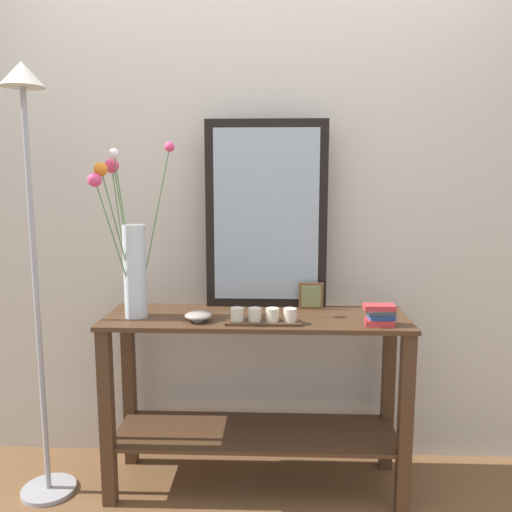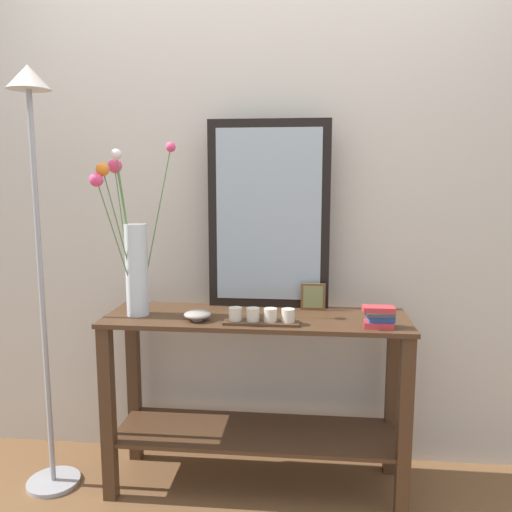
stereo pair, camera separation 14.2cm
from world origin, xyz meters
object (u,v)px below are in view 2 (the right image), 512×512
(candle_tray, at_px, (262,317))
(console_table, at_px, (256,381))
(decorative_bowl, at_px, (198,315))
(mirror_leaning, at_px, (269,215))
(picture_frame_small, at_px, (313,297))
(book_stack, at_px, (379,317))
(floor_lamp, at_px, (37,213))
(tall_vase_left, at_px, (133,252))

(candle_tray, bearing_deg, console_table, 106.54)
(decorative_bowl, bearing_deg, candle_tray, -4.58)
(mirror_leaning, height_order, candle_tray, mirror_leaning)
(mirror_leaning, height_order, picture_frame_small, mirror_leaning)
(console_table, xyz_separation_m, picture_frame_small, (0.25, 0.13, 0.37))
(picture_frame_small, bearing_deg, decorative_bowl, -155.07)
(book_stack, bearing_deg, console_table, 166.22)
(candle_tray, bearing_deg, decorative_bowl, 175.42)
(mirror_leaning, bearing_deg, floor_lamp, -164.65)
(decorative_bowl, bearing_deg, mirror_leaning, 44.26)
(floor_lamp, bearing_deg, console_table, 5.69)
(mirror_leaning, height_order, floor_lamp, floor_lamp)
(tall_vase_left, distance_m, floor_lamp, 0.44)
(book_stack, xyz_separation_m, floor_lamp, (-1.46, 0.03, 0.41))
(mirror_leaning, distance_m, floor_lamp, 1.02)
(console_table, xyz_separation_m, tall_vase_left, (-0.54, -0.04, 0.59))
(mirror_leaning, xyz_separation_m, floor_lamp, (-0.98, -0.27, 0.02))
(mirror_leaning, relative_size, tall_vase_left, 1.15)
(mirror_leaning, relative_size, book_stack, 6.66)
(console_table, distance_m, tall_vase_left, 0.80)
(console_table, height_order, floor_lamp, floor_lamp)
(book_stack, bearing_deg, mirror_leaning, 147.61)
(tall_vase_left, distance_m, book_stack, 1.09)
(book_stack, bearing_deg, tall_vase_left, 175.24)
(mirror_leaning, height_order, decorative_bowl, mirror_leaning)
(mirror_leaning, relative_size, decorative_bowl, 7.49)
(console_table, xyz_separation_m, candle_tray, (0.04, -0.12, 0.33))
(tall_vase_left, relative_size, picture_frame_small, 6.05)
(tall_vase_left, xyz_separation_m, decorative_bowl, (0.30, -0.06, -0.26))
(decorative_bowl, bearing_deg, book_stack, -2.08)
(picture_frame_small, bearing_deg, book_stack, -43.87)
(tall_vase_left, xyz_separation_m, book_stack, (1.06, -0.09, -0.24))
(mirror_leaning, xyz_separation_m, picture_frame_small, (0.21, -0.05, -0.37))
(mirror_leaning, bearing_deg, tall_vase_left, -159.66)
(decorative_bowl, relative_size, floor_lamp, 0.06)
(console_table, relative_size, tall_vase_left, 1.77)
(mirror_leaning, bearing_deg, candle_tray, -90.89)
(console_table, bearing_deg, mirror_leaning, 76.94)
(decorative_bowl, distance_m, floor_lamp, 0.82)
(console_table, distance_m, candle_tray, 0.36)
(picture_frame_small, xyz_separation_m, floor_lamp, (-1.19, -0.22, 0.40))
(picture_frame_small, relative_size, book_stack, 0.96)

